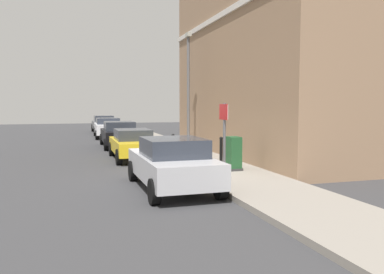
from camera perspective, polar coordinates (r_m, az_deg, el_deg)
ground at (r=12.97m, az=-2.21°, el=-6.02°), size 80.00×80.00×0.00m
sidewalk at (r=19.17m, az=-1.36°, el=-2.30°), size 2.64×30.00×0.15m
corner_building at (r=19.77m, az=13.16°, el=10.76°), size 6.87×13.38×9.08m
car_silver at (r=11.28m, az=-2.84°, el=-3.74°), size 1.97×4.28×1.47m
car_yellow at (r=17.62m, az=-8.46°, el=-0.93°), size 1.78×4.07×1.33m
car_black at (r=22.83m, az=-10.35°, el=0.44°), size 1.99×4.37×1.45m
car_white at (r=29.58m, az=-11.93°, el=1.36°), size 2.01×4.52×1.43m
car_grey at (r=34.90m, az=-12.52°, el=1.86°), size 1.88×4.28×1.45m
utility_cabinet at (r=13.82m, az=5.98°, el=-2.52°), size 0.46×0.61×1.15m
bollard_near_cabinet at (r=15.19m, az=4.18°, el=-1.77°), size 0.14×0.14×1.04m
bollard_far_kerb at (r=16.58m, az=-2.73°, el=-1.22°), size 0.14×0.14×1.04m
street_sign at (r=11.23m, az=4.61°, el=0.86°), size 0.08×0.60×2.30m
lamppost at (r=19.62m, az=-0.53°, el=7.30°), size 0.20×0.44×5.72m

